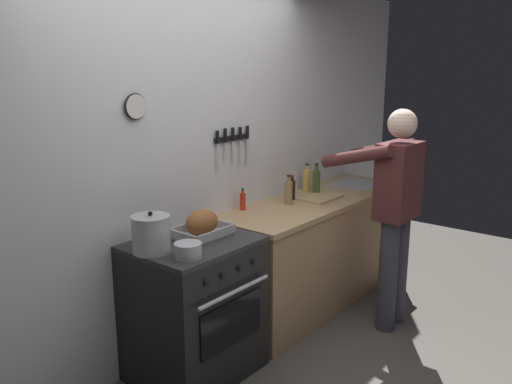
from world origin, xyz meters
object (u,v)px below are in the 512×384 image
object	(u,v)px
cutting_board	(320,198)
bottle_hot_sauce	(243,201)
person_cook	(394,205)
stove	(195,308)
bottle_vinegar	(288,192)
saucepan	(188,250)
roasting_pan	(202,225)
bottle_cooking_oil	(307,179)
bottle_olive_oil	(316,182)
bottle_soy_sauce	(292,189)
stock_pot	(151,234)

from	to	relation	value
cutting_board	bottle_hot_sauce	distance (m)	0.71
person_cook	cutting_board	bearing A→B (deg)	-8.65
stove	bottle_vinegar	xyz separation A→B (m)	(1.11, 0.06, 0.55)
saucepan	bottle_vinegar	bearing A→B (deg)	10.74
roasting_pan	bottle_cooking_oil	xyz separation A→B (m)	(1.48, 0.19, 0.02)
roasting_pan	bottle_olive_oil	bearing A→B (deg)	2.05
cutting_board	bottle_soy_sauce	distance (m)	0.24
bottle_cooking_oil	bottle_hot_sauce	size ratio (longest dim) A/B	1.42
saucepan	bottle_cooking_oil	distance (m)	1.85
saucepan	stove	bearing A→B (deg)	40.51
stock_pot	cutting_board	size ratio (longest dim) A/B	0.68
stock_pot	stove	bearing A→B (deg)	-9.60
person_cook	roasting_pan	xyz separation A→B (m)	(-1.31, 0.70, 0.03)
saucepan	bottle_cooking_oil	size ratio (longest dim) A/B	0.67
bottle_vinegar	bottle_hot_sauce	distance (m)	0.39
stock_pot	bottle_soy_sauce	xyz separation A→B (m)	(1.54, 0.09, -0.03)
roasting_pan	saucepan	world-z (taller)	roasting_pan
bottle_cooking_oil	bottle_hot_sauce	xyz separation A→B (m)	(-0.83, 0.02, -0.03)
bottle_hot_sauce	roasting_pan	bearing A→B (deg)	-161.91
stove	bottle_soy_sauce	world-z (taller)	bottle_soy_sauce
bottle_soy_sauce	bottle_olive_oil	world-z (taller)	bottle_olive_oil
person_cook	bottle_hot_sauce	world-z (taller)	person_cook
bottle_vinegar	bottle_soy_sauce	distance (m)	0.17
cutting_board	bottle_cooking_oil	distance (m)	0.32
stock_pot	cutting_board	bearing A→B (deg)	-2.92
roasting_pan	bottle_olive_oil	world-z (taller)	bottle_olive_oil
bottle_cooking_oil	bottle_hot_sauce	bearing A→B (deg)	178.32
bottle_olive_oil	bottle_soy_sauce	bearing A→B (deg)	166.23
roasting_pan	bottle_cooking_oil	bearing A→B (deg)	7.24
roasting_pan	cutting_board	distance (m)	1.30
person_cook	bottle_vinegar	world-z (taller)	person_cook
bottle_hot_sauce	stove	bearing A→B (deg)	-162.81
roasting_pan	bottle_cooking_oil	size ratio (longest dim) A/B	1.49
roasting_pan	saucepan	bearing A→B (deg)	-147.29
saucepan	bottle_olive_oil	distance (m)	1.75
stove	cutting_board	xyz separation A→B (m)	(1.40, -0.04, 0.46)
person_cook	bottle_vinegar	bearing A→B (deg)	13.02
roasting_pan	bottle_hot_sauce	size ratio (longest dim) A/B	2.11
person_cook	cutting_board	size ratio (longest dim) A/B	4.61
person_cook	bottle_hot_sauce	xyz separation A→B (m)	(-0.66, 0.91, 0.02)
bottle_soy_sauce	stock_pot	bearing A→B (deg)	-176.74
stove	bottle_olive_oil	xyz separation A→B (m)	(1.52, 0.07, 0.56)
bottle_cooking_oil	bottle_soy_sauce	distance (m)	0.34
bottle_cooking_oil	saucepan	bearing A→B (deg)	-167.61
bottle_vinegar	bottle_hot_sauce	size ratio (longest dim) A/B	1.40
person_cook	stock_pot	world-z (taller)	person_cook
bottle_vinegar	stove	bearing A→B (deg)	-176.66
stove	bottle_hot_sauce	world-z (taller)	bottle_hot_sauce
stove	saucepan	world-z (taller)	saucepan
saucepan	bottle_cooking_oil	world-z (taller)	bottle_cooking_oil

